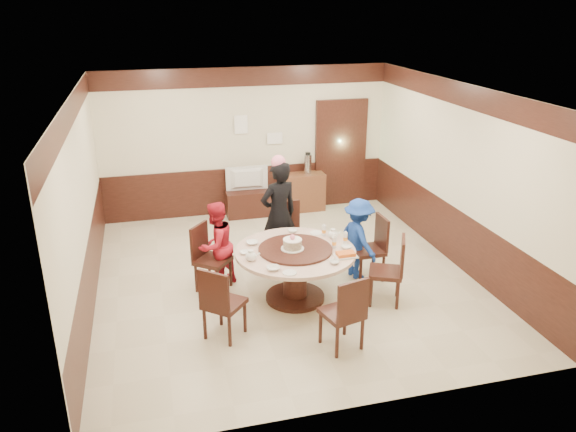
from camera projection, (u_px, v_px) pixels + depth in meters
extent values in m
plane|color=beige|center=(285.00, 277.00, 8.51)|extent=(6.00, 6.00, 0.00)
plane|color=white|center=(284.00, 91.00, 7.51)|extent=(6.00, 6.00, 0.00)
cube|color=beige|center=(246.00, 142.00, 10.72)|extent=(5.50, 0.04, 2.80)
cube|color=beige|center=(362.00, 287.00, 5.30)|extent=(5.50, 0.04, 2.80)
cube|color=beige|center=(82.00, 206.00, 7.37)|extent=(0.04, 6.00, 2.80)
cube|color=beige|center=(457.00, 176.00, 8.65)|extent=(0.04, 6.00, 2.80)
cube|color=black|center=(285.00, 250.00, 8.35)|extent=(5.50, 6.00, 0.90)
cube|color=black|center=(284.00, 104.00, 7.57)|extent=(5.50, 6.00, 0.35)
cube|color=black|center=(341.00, 154.00, 11.24)|extent=(1.05, 0.08, 2.18)
cube|color=#90DEA1|center=(340.00, 154.00, 11.26)|extent=(0.88, 0.02, 2.05)
cylinder|color=black|center=(295.00, 297.00, 7.89)|extent=(0.83, 0.83, 0.06)
cylinder|color=black|center=(295.00, 276.00, 7.78)|extent=(0.33, 0.33, 0.65)
cylinder|color=#C6A290|center=(295.00, 252.00, 7.65)|extent=(1.65, 1.65, 0.05)
cylinder|color=black|center=(295.00, 249.00, 7.63)|extent=(1.01, 1.01, 0.03)
cube|color=black|center=(368.00, 251.00, 8.34)|extent=(0.45, 0.45, 0.06)
cube|color=black|center=(382.00, 232.00, 8.30)|extent=(0.05, 0.42, 0.50)
cube|color=black|center=(367.00, 265.00, 8.43)|extent=(0.36, 0.36, 0.42)
cube|color=black|center=(291.00, 236.00, 8.85)|extent=(0.46, 0.46, 0.06)
cube|color=black|center=(287.00, 216.00, 8.94)|extent=(0.42, 0.06, 0.50)
cube|color=black|center=(291.00, 250.00, 8.93)|extent=(0.36, 0.36, 0.42)
cube|color=black|center=(213.00, 261.00, 8.02)|extent=(0.62, 0.62, 0.06)
cube|color=black|center=(199.00, 241.00, 8.01)|extent=(0.29, 0.35, 0.50)
cube|color=black|center=(214.00, 276.00, 8.11)|extent=(0.36, 0.36, 0.42)
cube|color=black|center=(224.00, 303.00, 6.89)|extent=(0.62, 0.62, 0.06)
cube|color=black|center=(214.00, 291.00, 6.61)|extent=(0.34, 0.31, 0.50)
cube|color=black|center=(225.00, 320.00, 6.97)|extent=(0.36, 0.36, 0.42)
cube|color=black|center=(342.00, 313.00, 6.67)|extent=(0.54, 0.54, 0.06)
cube|color=black|center=(353.00, 301.00, 6.40)|extent=(0.42, 0.15, 0.50)
cube|color=black|center=(341.00, 331.00, 6.76)|extent=(0.36, 0.36, 0.42)
cube|color=black|center=(385.00, 272.00, 7.68)|extent=(0.58, 0.58, 0.06)
cube|color=black|center=(402.00, 256.00, 7.54)|extent=(0.21, 0.40, 0.50)
cube|color=black|center=(384.00, 288.00, 7.76)|extent=(0.36, 0.36, 0.42)
imported|color=black|center=(279.00, 214.00, 8.63)|extent=(0.71, 0.57, 1.70)
imported|color=#B61829|center=(216.00, 245.00, 8.05)|extent=(0.80, 0.78, 1.29)
imported|color=#183B99|center=(358.00, 239.00, 8.34)|extent=(0.62, 0.88, 1.23)
cylinder|color=white|center=(292.00, 248.00, 7.60)|extent=(0.32, 0.32, 0.01)
cylinder|color=tan|center=(292.00, 244.00, 7.58)|extent=(0.25, 0.25, 0.12)
cylinder|color=white|center=(292.00, 240.00, 7.56)|extent=(0.26, 0.26, 0.01)
sphere|color=pink|center=(292.00, 237.00, 7.54)|extent=(0.07, 0.07, 0.07)
ellipsoid|color=white|center=(251.00, 256.00, 7.31)|extent=(0.17, 0.15, 0.13)
ellipsoid|color=white|center=(333.00, 234.00, 7.99)|extent=(0.17, 0.15, 0.13)
imported|color=white|center=(252.00, 243.00, 7.82)|extent=(0.17, 0.17, 0.04)
imported|color=white|center=(334.00, 262.00, 7.24)|extent=(0.13, 0.13, 0.04)
imported|color=white|center=(273.00, 268.00, 7.07)|extent=(0.17, 0.17, 0.04)
imported|color=white|center=(346.00, 247.00, 7.67)|extent=(0.15, 0.15, 0.05)
imported|color=white|center=(245.00, 253.00, 7.53)|extent=(0.14, 0.14, 0.03)
imported|color=white|center=(292.00, 231.00, 8.22)|extent=(0.14, 0.14, 0.04)
cylinder|color=white|center=(290.00, 273.00, 6.99)|extent=(0.18, 0.18, 0.01)
cylinder|color=white|center=(316.00, 233.00, 8.19)|extent=(0.18, 0.18, 0.01)
cube|color=white|center=(346.00, 256.00, 7.44)|extent=(0.30, 0.20, 0.02)
cube|color=#D35918|center=(346.00, 254.00, 7.43)|extent=(0.24, 0.15, 0.04)
cylinder|color=white|center=(334.00, 243.00, 7.68)|extent=(0.06, 0.06, 0.16)
cylinder|color=white|center=(345.00, 238.00, 7.82)|extent=(0.06, 0.06, 0.16)
cylinder|color=white|center=(324.00, 231.00, 8.08)|extent=(0.06, 0.06, 0.16)
cube|color=black|center=(248.00, 203.00, 10.90)|extent=(0.85, 0.45, 0.50)
imported|color=gray|center=(247.00, 179.00, 10.72)|extent=(0.81, 0.12, 0.47)
cube|color=brown|center=(304.00, 192.00, 11.14)|extent=(0.80, 0.40, 0.75)
cylinder|color=silver|center=(308.00, 164.00, 10.96)|extent=(0.15, 0.15, 0.38)
cube|color=white|center=(241.00, 125.00, 10.53)|extent=(0.25, 0.00, 0.35)
cube|color=white|center=(275.00, 138.00, 10.79)|extent=(0.30, 0.00, 0.22)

